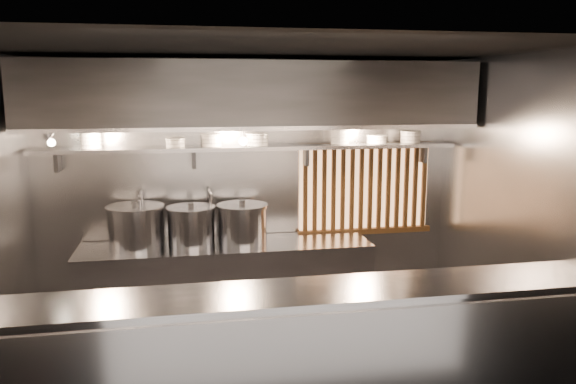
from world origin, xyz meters
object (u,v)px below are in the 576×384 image
object	(u,v)px
stock_pot_mid	(242,223)
stock_pot_right	(191,226)
stock_pot_left	(136,227)
pendant_bulb	(243,141)
heat_lamp	(48,136)

from	to	relation	value
stock_pot_mid	stock_pot_right	bearing A→B (deg)	-179.88
stock_pot_left	stock_pot_right	xyz separation A→B (m)	(0.55, -0.01, -0.01)
pendant_bulb	stock_pot_left	distance (m)	1.39
pendant_bulb	stock_pot_right	world-z (taller)	pendant_bulb
stock_pot_mid	stock_pot_right	world-z (taller)	stock_pot_mid
stock_pot_right	stock_pot_mid	bearing A→B (deg)	0.12
pendant_bulb	stock_pot_mid	bearing A→B (deg)	-126.78
heat_lamp	stock_pot_right	size ratio (longest dim) A/B	0.62
stock_pot_left	stock_pot_right	world-z (taller)	stock_pot_left
pendant_bulb	stock_pot_right	size ratio (longest dim) A/B	0.33
stock_pot_left	stock_pot_mid	distance (m)	1.08
heat_lamp	stock_pot_left	bearing A→B (deg)	25.32
heat_lamp	stock_pot_mid	distance (m)	2.04
stock_pot_left	stock_pot_right	distance (m)	0.55
heat_lamp	stock_pot_mid	xyz separation A→B (m)	(1.77, 0.32, -0.96)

